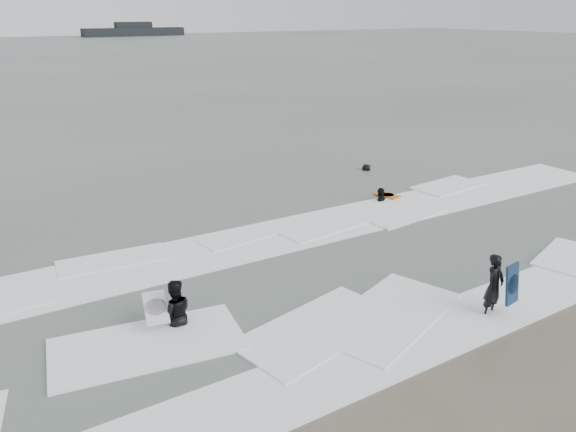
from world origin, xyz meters
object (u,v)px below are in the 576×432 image
surfer_wading (176,326)px  vessel_horizon (134,31)px  surfer_right_near (381,202)px  surfer_right_far (366,171)px  surfer_centre (490,315)px

surfer_wading → vessel_horizon: vessel_horizon is taller
surfer_right_near → vessel_horizon: bearing=-138.5°
surfer_wading → surfer_right_far: 14.37m
surfer_right_near → surfer_right_far: surfer_right_near is taller
surfer_right_far → vessel_horizon: (31.36, 139.05, 1.36)m
surfer_wading → surfer_right_near: 10.68m
surfer_right_far → surfer_wading: bearing=15.2°
surfer_centre → vessel_horizon: bearing=65.1°
surfer_right_far → vessel_horizon: vessel_horizon is taller
surfer_wading → surfer_right_far: (11.92, 8.01, 0.00)m
surfer_wading → vessel_horizon: 153.31m
surfer_wading → surfer_right_near: (9.73, 4.41, 0.00)m
surfer_centre → surfer_right_far: (5.39, 11.38, 0.00)m
surfer_right_far → vessel_horizon: 142.55m
surfer_centre → surfer_wading: size_ratio=0.92×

